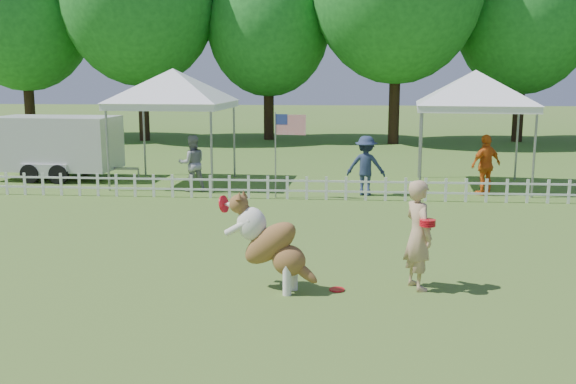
% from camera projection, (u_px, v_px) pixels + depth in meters
% --- Properties ---
extents(ground, '(120.00, 120.00, 0.00)m').
position_uv_depth(ground, '(297.00, 289.00, 9.55)').
color(ground, '#3C6F23').
rests_on(ground, ground).
extents(picket_fence, '(22.00, 0.08, 0.60)m').
position_uv_depth(picket_fence, '(316.00, 188.00, 16.36)').
color(picket_fence, white).
rests_on(picket_fence, ground).
extents(handler, '(0.59, 0.70, 1.64)m').
position_uv_depth(handler, '(418.00, 235.00, 9.44)').
color(handler, tan).
rests_on(handler, ground).
extents(dog, '(1.45, 0.85, 1.42)m').
position_uv_depth(dog, '(272.00, 243.00, 9.38)').
color(dog, brown).
rests_on(dog, ground).
extents(frisbee_on_turf, '(0.29, 0.29, 0.02)m').
position_uv_depth(frisbee_on_turf, '(337.00, 290.00, 9.48)').
color(frisbee_on_turf, red).
rests_on(frisbee_on_turf, ground).
extents(canopy_tent_left, '(3.28, 3.28, 3.26)m').
position_uv_depth(canopy_tent_left, '(175.00, 128.00, 18.61)').
color(canopy_tent_left, white).
rests_on(canopy_tent_left, ground).
extents(canopy_tent_right, '(3.42, 3.42, 3.21)m').
position_uv_depth(canopy_tent_right, '(473.00, 130.00, 18.04)').
color(canopy_tent_right, white).
rests_on(canopy_tent_right, ground).
extents(cargo_trailer, '(4.52, 2.14, 1.95)m').
position_uv_depth(cargo_trailer, '(58.00, 147.00, 19.55)').
color(cargo_trailer, silver).
rests_on(cargo_trailer, ground).
extents(flag_pole, '(0.85, 0.22, 2.21)m').
position_uv_depth(flag_pole, '(275.00, 155.00, 16.48)').
color(flag_pole, gray).
rests_on(flag_pole, ground).
extents(spectator_a, '(0.92, 0.83, 1.54)m').
position_uv_depth(spectator_a, '(192.00, 163.00, 17.47)').
color(spectator_a, '#99999E').
rests_on(spectator_a, ground).
extents(spectator_b, '(1.10, 0.75, 1.57)m').
position_uv_depth(spectator_b, '(366.00, 166.00, 16.89)').
color(spectator_b, '#24324E').
rests_on(spectator_b, ground).
extents(spectator_c, '(1.01, 0.82, 1.61)m').
position_uv_depth(spectator_c, '(486.00, 165.00, 16.94)').
color(spectator_c, orange).
rests_on(spectator_c, ground).
extents(tree_far_left, '(6.60, 6.60, 11.00)m').
position_uv_depth(tree_far_left, '(24.00, 26.00, 31.38)').
color(tree_far_left, '#1C6520').
rests_on(tree_far_left, ground).
extents(tree_left, '(7.40, 7.40, 12.00)m').
position_uv_depth(tree_left, '(140.00, 14.00, 30.30)').
color(tree_left, '#1C6520').
rests_on(tree_left, ground).
extents(tree_center_left, '(6.00, 6.00, 9.80)m').
position_uv_depth(tree_center_left, '(268.00, 38.00, 30.98)').
color(tree_center_left, '#1C6520').
rests_on(tree_center_left, ground).
extents(tree_center_right, '(7.60, 7.60, 12.60)m').
position_uv_depth(tree_center_right, '(397.00, 4.00, 28.76)').
color(tree_center_right, '#1C6520').
rests_on(tree_center_right, ground).
extents(tree_right, '(6.20, 6.20, 10.40)m').
position_uv_depth(tree_right, '(523.00, 30.00, 29.92)').
color(tree_right, '#1C6520').
rests_on(tree_right, ground).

